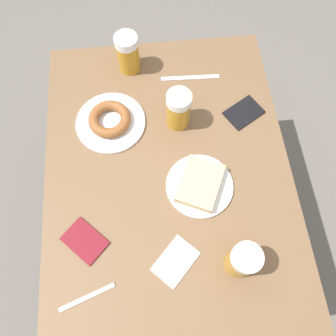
{
  "coord_description": "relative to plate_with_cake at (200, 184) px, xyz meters",
  "views": [
    {
      "loc": [
        0.04,
        0.4,
        1.72
      ],
      "look_at": [
        0.0,
        0.0,
        0.75
      ],
      "focal_mm": 35.0,
      "sensor_mm": 36.0,
      "label": 1
    }
  ],
  "objects": [
    {
      "name": "knife",
      "position": [
        -0.02,
        -0.42,
        -0.02
      ],
      "size": [
        0.22,
        0.03,
        0.0
      ],
      "rotation": [
        0.0,
        0.0,
        1.53
      ],
      "color": "silver",
      "rests_on": "table"
    },
    {
      "name": "beer_mug_left",
      "position": [
        0.04,
        -0.25,
        0.06
      ],
      "size": [
        0.08,
        0.08,
        0.15
      ],
      "color": "#C68C23",
      "rests_on": "table"
    },
    {
      "name": "passport_near_edge",
      "position": [
        0.37,
        0.14,
        -0.01
      ],
      "size": [
        0.15,
        0.15,
        0.01
      ],
      "rotation": [
        0.0,
        0.0,
        0.79
      ],
      "color": "maroon",
      "rests_on": "table"
    },
    {
      "name": "plate_with_cake",
      "position": [
        0.0,
        0.0,
        0.0
      ],
      "size": [
        0.21,
        0.21,
        0.04
      ],
      "color": "white",
      "rests_on": "table"
    },
    {
      "name": "table",
      "position": [
        0.09,
        -0.07,
        -0.08
      ],
      "size": [
        0.8,
        1.08,
        0.73
      ],
      "color": "brown",
      "rests_on": "ground_plane"
    },
    {
      "name": "fork",
      "position": [
        0.36,
        0.3,
        -0.02
      ],
      "size": [
        0.16,
        0.06,
        0.0
      ],
      "rotation": [
        0.0,
        0.0,
        5.04
      ],
      "color": "silver",
      "rests_on": "table"
    },
    {
      "name": "passport_far_edge",
      "position": [
        -0.19,
        -0.26,
        -0.01
      ],
      "size": [
        0.15,
        0.14,
        0.01
      ],
      "rotation": [
        0.0,
        0.0,
        5.24
      ],
      "color": "black",
      "rests_on": "table"
    },
    {
      "name": "napkin_folded",
      "position": [
        0.1,
        0.22,
        -0.01
      ],
      "size": [
        0.15,
        0.15,
        0.0
      ],
      "rotation": [
        0.0,
        0.0,
        3.93
      ],
      "color": "white",
      "rests_on": "table"
    },
    {
      "name": "ground_plane",
      "position": [
        0.09,
        -0.07,
        -0.75
      ],
      "size": [
        8.0,
        8.0,
        0.0
      ],
      "primitive_type": "plane",
      "color": "#666059"
    },
    {
      "name": "plate_with_donut",
      "position": [
        0.27,
        -0.26,
        0.0
      ],
      "size": [
        0.24,
        0.24,
        0.05
      ],
      "color": "white",
      "rests_on": "table"
    },
    {
      "name": "beer_mug_center",
      "position": [
        -0.08,
        0.25,
        0.06
      ],
      "size": [
        0.08,
        0.08,
        0.15
      ],
      "color": "#C68C23",
      "rests_on": "table"
    },
    {
      "name": "beer_mug_right",
      "position": [
        0.19,
        -0.5,
        0.06
      ],
      "size": [
        0.08,
        0.08,
        0.15
      ],
      "color": "#C68C23",
      "rests_on": "table"
    }
  ]
}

